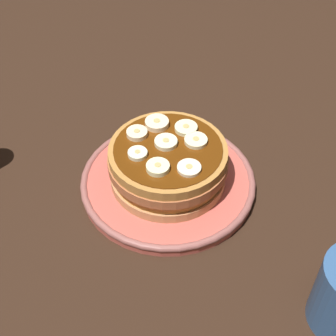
{
  "coord_description": "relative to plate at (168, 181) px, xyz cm",
  "views": [
    {
      "loc": [
        47.57,
        -15.63,
        54.21
      ],
      "look_at": [
        0.0,
        0.0,
        3.77
      ],
      "focal_mm": 52.6,
      "sensor_mm": 36.0,
      "label": 1
    }
  ],
  "objects": [
    {
      "name": "ground_plane",
      "position": [
        0.0,
        0.0,
        -2.49
      ],
      "size": [
        140.0,
        140.0,
        3.0
      ],
      "primitive_type": "cube",
      "color": "black"
    },
    {
      "name": "plate",
      "position": [
        0.0,
        0.0,
        0.0
      ],
      "size": [
        25.88,
        25.88,
        1.84
      ],
      "color": "#CC594C",
      "rests_on": "ground_plane"
    },
    {
      "name": "pancake_stack",
      "position": [
        -0.18,
        0.01,
        3.63
      ],
      "size": [
        17.23,
        17.45,
        6.17
      ],
      "color": "tan",
      "rests_on": "plate"
    },
    {
      "name": "banana_slice_0",
      "position": [
        -0.93,
        -0.06,
        6.96
      ],
      "size": [
        3.24,
        3.24,
        0.9
      ],
      "color": "#EEE8BB",
      "rests_on": "pancake_stack"
    },
    {
      "name": "banana_slice_1",
      "position": [
        0.18,
        -4.38,
        6.92
      ],
      "size": [
        2.71,
        2.71,
        0.82
      ],
      "color": "#EEEAC2",
      "rests_on": "pancake_stack"
    },
    {
      "name": "banana_slice_2",
      "position": [
        -2.93,
        3.7,
        6.94
      ],
      "size": [
        3.31,
        3.31,
        0.86
      ],
      "color": "#F2EEB4",
      "rests_on": "pancake_stack"
    },
    {
      "name": "banana_slice_3",
      "position": [
        -5.17,
        0.35,
        7.05
      ],
      "size": [
        3.48,
        3.48,
        1.07
      ],
      "color": "#FDE2B5",
      "rests_on": "pancake_stack"
    },
    {
      "name": "banana_slice_4",
      "position": [
        3.49,
        -2.56,
        7.01
      ],
      "size": [
        3.16,
        3.16,
        1.0
      ],
      "color": "#F4F2B5",
      "rests_on": "pancake_stack"
    },
    {
      "name": "banana_slice_5",
      "position": [
        0.27,
        4.12,
        6.92
      ],
      "size": [
        3.27,
        3.27,
        0.82
      ],
      "color": "#F4EAB7",
      "rests_on": "pancake_stack"
    },
    {
      "name": "banana_slice_6",
      "position": [
        -4.0,
        -3.34,
        7.0
      ],
      "size": [
        3.02,
        3.02,
        0.98
      ],
      "color": "#FBE3B3",
      "rests_on": "pancake_stack"
    },
    {
      "name": "banana_slice_7",
      "position": [
        4.79,
        1.38,
        6.88
      ],
      "size": [
        3.23,
        3.23,
        0.73
      ],
      "color": "#FEEDC4",
      "rests_on": "pancake_stack"
    }
  ]
}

